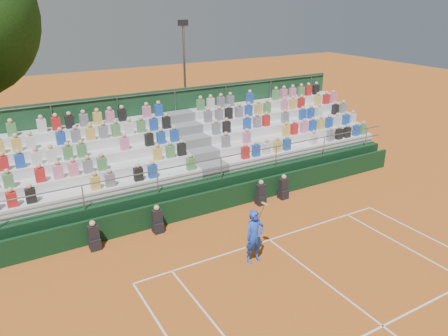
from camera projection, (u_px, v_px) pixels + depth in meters
ground at (270, 240)px, 16.85m from camera, size 90.00×90.00×0.00m
courtside_wall at (227, 198)px, 19.24m from camera, size 20.00×0.15×1.00m
line_officials at (206, 209)px, 18.27m from camera, size 9.13×0.40×1.19m
grandstand at (194, 162)px, 21.62m from camera, size 20.00×5.20×4.40m
tennis_player at (255, 236)px, 15.17m from camera, size 0.89×0.48×2.22m
floodlight_mast at (185, 70)px, 27.78m from camera, size 0.60×0.25×7.45m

